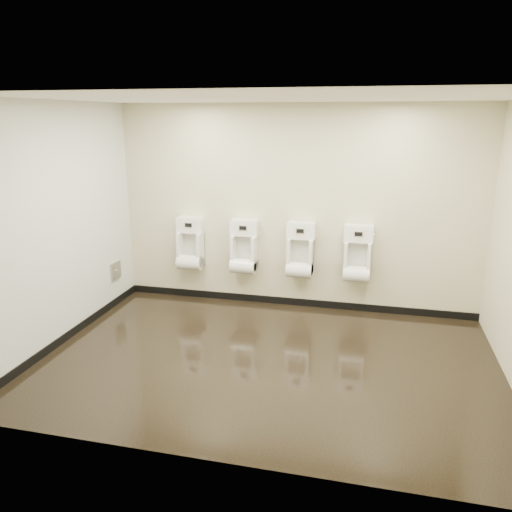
{
  "coord_description": "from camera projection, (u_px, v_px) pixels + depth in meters",
  "views": [
    {
      "loc": [
        1.04,
        -4.93,
        2.63
      ],
      "look_at": [
        -0.27,
        0.55,
        1.04
      ],
      "focal_mm": 35.0,
      "sensor_mm": 36.0,
      "label": 1
    }
  ],
  "objects": [
    {
      "name": "urinal_2",
      "position": [
        300.0,
        254.0,
        6.84
      ],
      "size": [
        0.4,
        0.3,
        0.74
      ],
      "color": "white",
      "rests_on": "back_wall"
    },
    {
      "name": "urinal_3",
      "position": [
        357.0,
        258.0,
        6.67
      ],
      "size": [
        0.4,
        0.3,
        0.74
      ],
      "color": "white",
      "rests_on": "back_wall"
    },
    {
      "name": "tile_overlay_left",
      "position": [
        57.0,
        226.0,
        5.74
      ],
      "size": [
        0.01,
        3.5,
        2.8
      ],
      "primitive_type": "cube",
      "color": "silver",
      "rests_on": "ground"
    },
    {
      "name": "skirting_back",
      "position": [
        293.0,
        302.0,
        7.18
      ],
      "size": [
        5.0,
        0.02,
        0.1
      ],
      "primitive_type": "cube",
      "color": "black",
      "rests_on": "ground"
    },
    {
      "name": "ground",
      "position": [
        268.0,
        360.0,
        5.56
      ],
      "size": [
        5.0,
        3.5,
        0.0
      ],
      "primitive_type": "cube",
      "color": "black",
      "rests_on": "ground"
    },
    {
      "name": "left_wall",
      "position": [
        57.0,
        226.0,
        5.74
      ],
      "size": [
        0.02,
        3.5,
        2.8
      ],
      "primitive_type": "cube",
      "color": "beige",
      "rests_on": "ground"
    },
    {
      "name": "access_panel",
      "position": [
        116.0,
        271.0,
        7.11
      ],
      "size": [
        0.04,
        0.25,
        0.25
      ],
      "color": "#9E9EA3",
      "rests_on": "left_wall"
    },
    {
      "name": "front_wall",
      "position": [
        218.0,
        295.0,
        3.55
      ],
      "size": [
        5.0,
        0.02,
        2.8
      ],
      "primitive_type": "cube",
      "color": "beige",
      "rests_on": "ground"
    },
    {
      "name": "urinal_0",
      "position": [
        191.0,
        247.0,
        7.2
      ],
      "size": [
        0.4,
        0.3,
        0.74
      ],
      "color": "white",
      "rests_on": "back_wall"
    },
    {
      "name": "back_wall",
      "position": [
        295.0,
        209.0,
        6.82
      ],
      "size": [
        5.0,
        0.02,
        2.8
      ],
      "primitive_type": "cube",
      "color": "beige",
      "rests_on": "ground"
    },
    {
      "name": "skirting_left",
      "position": [
        69.0,
        334.0,
        6.11
      ],
      "size": [
        0.02,
        3.5,
        0.1
      ],
      "primitive_type": "cube",
      "color": "black",
      "rests_on": "ground"
    },
    {
      "name": "ceiling",
      "position": [
        270.0,
        97.0,
        4.8
      ],
      "size": [
        5.0,
        3.5,
        0.0
      ],
      "primitive_type": "cube",
      "color": "white"
    },
    {
      "name": "urinal_1",
      "position": [
        244.0,
        251.0,
        7.02
      ],
      "size": [
        0.4,
        0.3,
        0.74
      ],
      "color": "white",
      "rests_on": "back_wall"
    }
  ]
}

